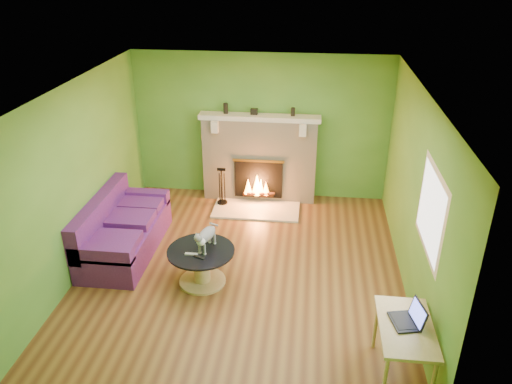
# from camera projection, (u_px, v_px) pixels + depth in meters

# --- Properties ---
(floor) EXTENTS (5.00, 5.00, 0.00)m
(floor) POSITION_uv_depth(u_px,v_px,m) (242.00, 269.00, 7.16)
(floor) COLOR #5B331A
(floor) RESTS_ON ground
(ceiling) EXTENTS (5.00, 5.00, 0.00)m
(ceiling) POSITION_uv_depth(u_px,v_px,m) (239.00, 90.00, 6.02)
(ceiling) COLOR white
(ceiling) RESTS_ON wall_back
(wall_back) EXTENTS (5.00, 0.00, 5.00)m
(wall_back) POSITION_uv_depth(u_px,v_px,m) (261.00, 127.00, 8.82)
(wall_back) COLOR #44812A
(wall_back) RESTS_ON floor
(wall_front) EXTENTS (5.00, 0.00, 5.00)m
(wall_front) POSITION_uv_depth(u_px,v_px,m) (200.00, 308.00, 4.36)
(wall_front) COLOR #44812A
(wall_front) RESTS_ON floor
(wall_left) EXTENTS (0.00, 5.00, 5.00)m
(wall_left) POSITION_uv_depth(u_px,v_px,m) (78.00, 179.00, 6.83)
(wall_left) COLOR #44812A
(wall_left) RESTS_ON floor
(wall_right) EXTENTS (0.00, 5.00, 5.00)m
(wall_right) POSITION_uv_depth(u_px,v_px,m) (415.00, 196.00, 6.36)
(wall_right) COLOR #44812A
(wall_right) RESTS_ON floor
(window_frame) EXTENTS (0.00, 1.20, 1.20)m
(window_frame) POSITION_uv_depth(u_px,v_px,m) (431.00, 211.00, 5.45)
(window_frame) COLOR silver
(window_frame) RESTS_ON wall_right
(window_pane) EXTENTS (0.00, 1.06, 1.06)m
(window_pane) POSITION_uv_depth(u_px,v_px,m) (430.00, 211.00, 5.45)
(window_pane) COLOR white
(window_pane) RESTS_ON wall_right
(fireplace) EXTENTS (2.10, 0.46, 1.58)m
(fireplace) POSITION_uv_depth(u_px,v_px,m) (260.00, 159.00, 8.89)
(fireplace) COLOR beige
(fireplace) RESTS_ON floor
(hearth) EXTENTS (1.50, 0.75, 0.03)m
(hearth) POSITION_uv_depth(u_px,v_px,m) (256.00, 209.00, 8.76)
(hearth) COLOR beige
(hearth) RESTS_ON floor
(mantel) EXTENTS (2.10, 0.28, 0.08)m
(mantel) POSITION_uv_depth(u_px,v_px,m) (260.00, 117.00, 8.54)
(mantel) COLOR beige
(mantel) RESTS_ON fireplace
(sofa) EXTENTS (0.88, 1.92, 0.86)m
(sofa) POSITION_uv_depth(u_px,v_px,m) (121.00, 231.00, 7.46)
(sofa) COLOR #4B185D
(sofa) RESTS_ON floor
(coffee_table) EXTENTS (0.91, 0.91, 0.51)m
(coffee_table) POSITION_uv_depth(u_px,v_px,m) (202.00, 264.00, 6.75)
(coffee_table) COLOR tan
(coffee_table) RESTS_ON floor
(desk) EXTENTS (0.55, 0.94, 0.70)m
(desk) POSITION_uv_depth(u_px,v_px,m) (405.00, 332.00, 5.08)
(desk) COLOR tan
(desk) RESTS_ON floor
(cat) EXTENTS (0.36, 0.61, 0.36)m
(cat) POSITION_uv_depth(u_px,v_px,m) (207.00, 237.00, 6.61)
(cat) COLOR slate
(cat) RESTS_ON coffee_table
(remote_silver) EXTENTS (0.17, 0.05, 0.02)m
(remote_silver) POSITION_uv_depth(u_px,v_px,m) (191.00, 254.00, 6.55)
(remote_silver) COLOR #949497
(remote_silver) RESTS_ON coffee_table
(remote_black) EXTENTS (0.16, 0.11, 0.02)m
(remote_black) POSITION_uv_depth(u_px,v_px,m) (199.00, 257.00, 6.49)
(remote_black) COLOR black
(remote_black) RESTS_ON coffee_table
(laptop) EXTENTS (0.35, 0.38, 0.24)m
(laptop) POSITION_uv_depth(u_px,v_px,m) (405.00, 313.00, 5.04)
(laptop) COLOR black
(laptop) RESTS_ON desk
(fire_tools) EXTENTS (0.18, 0.18, 0.68)m
(fire_tools) POSITION_uv_depth(u_px,v_px,m) (222.00, 186.00, 8.81)
(fire_tools) COLOR black
(fire_tools) RESTS_ON hearth
(mantel_vase_left) EXTENTS (0.08, 0.08, 0.18)m
(mantel_vase_left) POSITION_uv_depth(u_px,v_px,m) (226.00, 108.00, 8.57)
(mantel_vase_left) COLOR black
(mantel_vase_left) RESTS_ON mantel
(mantel_vase_right) EXTENTS (0.07, 0.07, 0.14)m
(mantel_vase_right) POSITION_uv_depth(u_px,v_px,m) (293.00, 112.00, 8.46)
(mantel_vase_right) COLOR black
(mantel_vase_right) RESTS_ON mantel
(mantel_box) EXTENTS (0.12, 0.08, 0.10)m
(mantel_box) POSITION_uv_depth(u_px,v_px,m) (254.00, 112.00, 8.53)
(mantel_box) COLOR black
(mantel_box) RESTS_ON mantel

